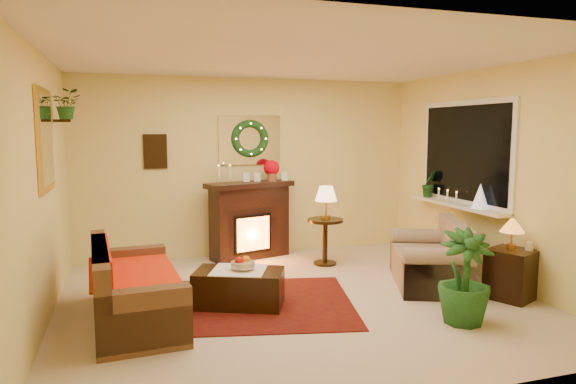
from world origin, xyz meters
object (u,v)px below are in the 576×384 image
object	(u,v)px
fireplace	(250,220)
coffee_table	(239,287)
sofa	(135,277)
loveseat	(429,250)
end_table_square	(511,274)
side_table_round	(325,241)

from	to	relation	value
fireplace	coffee_table	bearing A→B (deg)	-122.69
sofa	fireplace	distance (m)	2.64
loveseat	fireplace	bearing A→B (deg)	155.02
fireplace	loveseat	size ratio (longest dim) A/B	0.86
fireplace	coffee_table	world-z (taller)	fireplace
end_table_square	sofa	bearing A→B (deg)	171.88
loveseat	side_table_round	bearing A→B (deg)	147.26
sofa	side_table_round	bearing A→B (deg)	24.99
sofa	loveseat	size ratio (longest dim) A/B	1.34
side_table_round	end_table_square	world-z (taller)	side_table_round
fireplace	coffee_table	xyz separation A→B (m)	(-0.58, -1.99, -0.34)
sofa	loveseat	world-z (taller)	sofa
sofa	coffee_table	xyz separation A→B (m)	(1.04, 0.09, -0.22)
coffee_table	side_table_round	bearing A→B (deg)	64.41
coffee_table	fireplace	bearing A→B (deg)	96.81
loveseat	end_table_square	bearing A→B (deg)	-30.03
fireplace	end_table_square	size ratio (longest dim) A/B	2.06
fireplace	side_table_round	xyz separation A→B (m)	(0.90, -0.68, -0.23)
sofa	coffee_table	distance (m)	1.07
loveseat	end_table_square	xyz separation A→B (m)	(0.57, -0.74, -0.15)
sofa	loveseat	distance (m)	3.39
fireplace	loveseat	bearing A→B (deg)	-63.60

